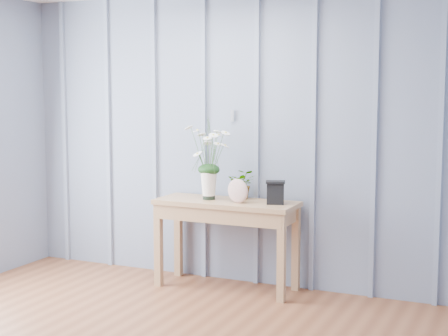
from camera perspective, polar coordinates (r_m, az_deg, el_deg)
The scene contains 6 objects.
room_shell at distance 4.75m, azimuth -6.07°, elevation 10.26°, with size 4.00×4.50×2.50m.
sideboard at distance 5.76m, azimuth 0.21°, elevation -3.85°, with size 1.20×0.45×0.75m.
daisy_vase at distance 5.75m, azimuth -1.28°, elevation 1.43°, with size 0.46×0.35×0.66m.
spider_plant at distance 5.81m, azimuth 1.55°, elevation -1.34°, with size 0.23×0.20×0.26m, color black.
felt_disc_vessel at distance 5.61m, azimuth 1.15°, elevation -1.91°, with size 0.20×0.06×0.20m, color #92464E.
carved_box at distance 5.57m, azimuth 4.30°, elevation -2.02°, with size 0.19×0.16×0.19m.
Camera 1 is at (2.39, -3.18, 1.69)m, focal length 55.00 mm.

